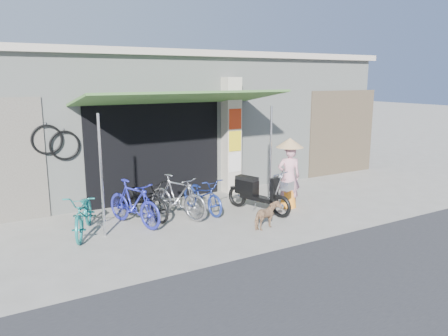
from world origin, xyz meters
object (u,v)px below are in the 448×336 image
street_dog (267,216)px  moped (257,192)px  bike_black (144,199)px  nun (289,173)px  bike_blue (134,203)px  bike_navy (202,195)px  bike_silver (178,196)px  bike_teal (84,213)px

street_dog → moped: bearing=-42.2°
bike_black → nun: bearing=-32.9°
nun → bike_black: bearing=9.9°
street_dog → bike_blue: bearing=36.7°
bike_navy → bike_silver: bearing=-177.1°
bike_blue → moped: 2.75m
bike_teal → nun: 4.61m
moped → bike_blue: bearing=151.2°
street_dog → bike_silver: bearing=20.3°
bike_blue → nun: bearing=-29.8°
bike_blue → moped: moped is taller
bike_silver → nun: size_ratio=0.96×
bike_blue → nun: size_ratio=0.96×
bike_navy → nun: bearing=-25.8°
bike_blue → bike_navy: bearing=-16.7°
bike_blue → bike_navy: (1.64, 0.12, -0.07)m
street_dog → moped: 1.17m
bike_navy → bike_blue: bearing=177.9°
bike_navy → nun: (1.91, -0.69, 0.42)m
bike_blue → bike_silver: bearing=-20.1°
bike_silver → moped: moped is taller
bike_teal → bike_silver: size_ratio=1.03×
bike_blue → bike_silver: size_ratio=1.00×
bike_teal → moped: 3.74m
bike_teal → bike_blue: size_ratio=1.04×
bike_blue → bike_black: bike_blue is taller
bike_blue → bike_navy: 1.64m
bike_silver → street_dog: (1.25, -1.57, -0.20)m
bike_navy → nun: 2.08m
street_dog → bike_teal: bearing=46.3°
bike_navy → moped: (1.07, -0.61, 0.05)m
bike_blue → bike_navy: bike_blue is taller
bike_silver → nun: bearing=-37.0°
bike_teal → bike_navy: (2.64, 0.14, -0.03)m
bike_navy → moped: moped is taller
bike_blue → bike_black: bearing=25.2°
moped → nun: nun is taller
bike_black → bike_silver: bike_silver is taller
bike_black → bike_navy: (1.29, -0.24, -0.03)m
bike_blue → street_dog: bearing=-55.6°
bike_black → moped: (2.36, -0.86, 0.02)m
bike_blue → street_dog: (2.23, -1.56, -0.20)m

